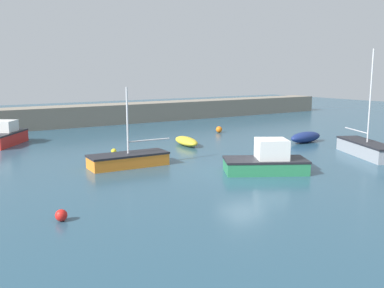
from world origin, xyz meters
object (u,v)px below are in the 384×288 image
at_px(mooring_buoy_red, 61,215).
at_px(mooring_buoy_yellow, 114,151).
at_px(sailboat_short_mast, 128,160).
at_px(open_tender_yellow, 306,137).
at_px(cabin_cruiser_white, 2,136).
at_px(sailboat_tall_mast, 367,149).
at_px(rowboat_blue_near, 186,141).
at_px(motorboat_with_cabin, 267,161).
at_px(mooring_buoy_orange, 219,129).

relative_size(mooring_buoy_red, mooring_buoy_yellow, 1.25).
distance_m(sailboat_short_mast, mooring_buoy_yellow, 4.34).
bearing_deg(sailboat_short_mast, mooring_buoy_red, 52.96).
distance_m(open_tender_yellow, mooring_buoy_yellow, 15.52).
bearing_deg(cabin_cruiser_white, open_tender_yellow, 95.71).
bearing_deg(mooring_buoy_red, sailboat_short_mast, 49.83).
bearing_deg(sailboat_tall_mast, sailboat_short_mast, -85.97).
relative_size(rowboat_blue_near, motorboat_with_cabin, 0.69).
relative_size(rowboat_blue_near, mooring_buoy_yellow, 9.34).
bearing_deg(sailboat_tall_mast, open_tender_yellow, -162.07).
distance_m(cabin_cruiser_white, sailboat_tall_mast, 27.20).
xyz_separation_m(cabin_cruiser_white, motorboat_with_cabin, (11.00, -18.27, -0.02)).
distance_m(rowboat_blue_near, mooring_buoy_yellow, 6.13).
bearing_deg(sailboat_short_mast, cabin_cruiser_white, -64.98).
bearing_deg(rowboat_blue_near, sailboat_short_mast, 131.55).
relative_size(cabin_cruiser_white, rowboat_blue_near, 1.47).
bearing_deg(sailboat_tall_mast, motorboat_with_cabin, -65.39).
bearing_deg(mooring_buoy_yellow, mooring_buoy_red, -121.33).
relative_size(sailboat_short_mast, motorboat_with_cabin, 1.02).
bearing_deg(motorboat_with_cabin, sailboat_tall_mast, -150.92).
relative_size(motorboat_with_cabin, open_tender_yellow, 1.48).
xyz_separation_m(sailboat_tall_mast, mooring_buoy_orange, (-1.65, 14.61, -0.22)).
bearing_deg(open_tender_yellow, rowboat_blue_near, -29.45).
relative_size(open_tender_yellow, sailboat_tall_mast, 0.48).
height_order(cabin_cruiser_white, mooring_buoy_red, cabin_cruiser_white).
distance_m(cabin_cruiser_white, open_tender_yellow, 24.18).
distance_m(sailboat_short_mast, cabin_cruiser_white, 13.46).
height_order(cabin_cruiser_white, sailboat_tall_mast, sailboat_tall_mast).
bearing_deg(sailboat_tall_mast, rowboat_blue_near, -116.55).
height_order(motorboat_with_cabin, mooring_buoy_orange, motorboat_with_cabin).
distance_m(cabin_cruiser_white, mooring_buoy_orange, 18.75).
bearing_deg(mooring_buoy_orange, cabin_cruiser_white, 168.24).
height_order(sailboat_short_mast, open_tender_yellow, sailboat_short_mast).
distance_m(open_tender_yellow, sailboat_tall_mast, 6.25).
distance_m(motorboat_with_cabin, mooring_buoy_red, 12.36).
distance_m(sailboat_short_mast, mooring_buoy_red, 9.71).
bearing_deg(mooring_buoy_yellow, cabin_cruiser_white, 125.40).
relative_size(motorboat_with_cabin, mooring_buoy_yellow, 13.62).
distance_m(mooring_buoy_orange, mooring_buoy_yellow, 13.26).
xyz_separation_m(motorboat_with_cabin, mooring_buoy_yellow, (-5.14, 10.02, -0.50)).
bearing_deg(sailboat_tall_mast, cabin_cruiser_white, -107.00).
xyz_separation_m(open_tender_yellow, mooring_buoy_orange, (-2.49, 8.41, -0.14)).
height_order(cabin_cruiser_white, mooring_buoy_yellow, cabin_cruiser_white).
xyz_separation_m(sailboat_tall_mast, mooring_buoy_red, (-21.25, -1.48, -0.28)).
xyz_separation_m(rowboat_blue_near, motorboat_with_cabin, (-0.98, -10.18, 0.35)).
distance_m(sailboat_short_mast, open_tender_yellow, 15.83).
xyz_separation_m(sailboat_short_mast, rowboat_blue_near, (6.97, 4.40, -0.10)).
height_order(mooring_buoy_orange, mooring_buoy_yellow, mooring_buoy_orange).
bearing_deg(motorboat_with_cabin, cabin_cruiser_white, -28.81).
height_order(rowboat_blue_near, motorboat_with_cabin, motorboat_with_cabin).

